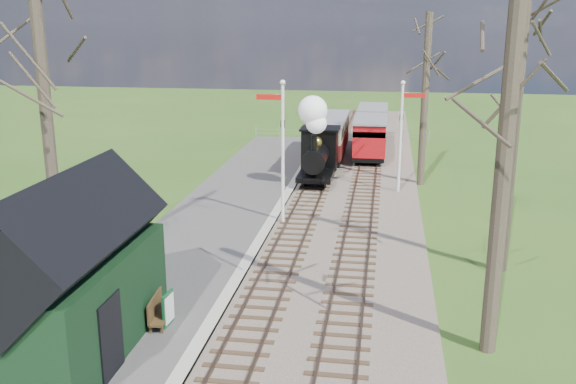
# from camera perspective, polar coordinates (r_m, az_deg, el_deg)

# --- Properties ---
(distant_hills) EXTENTS (114.40, 48.00, 22.02)m
(distant_hills) POSITION_cam_1_polar(r_m,az_deg,el_deg) (78.61, 6.78, -3.41)
(distant_hills) COLOR #385B23
(distant_hills) RESTS_ON ground
(ballast_bed) EXTENTS (8.00, 60.00, 0.10)m
(ballast_bed) POSITION_cam_1_polar(r_m,az_deg,el_deg) (33.38, 4.60, 0.19)
(ballast_bed) COLOR brown
(ballast_bed) RESTS_ON ground
(track_near) EXTENTS (1.60, 60.00, 0.15)m
(track_near) POSITION_cam_1_polar(r_m,az_deg,el_deg) (33.49, 2.38, 0.37)
(track_near) COLOR brown
(track_near) RESTS_ON ground
(track_far) EXTENTS (1.60, 60.00, 0.15)m
(track_far) POSITION_cam_1_polar(r_m,az_deg,el_deg) (33.31, 6.83, 0.19)
(track_far) COLOR brown
(track_far) RESTS_ON ground
(platform) EXTENTS (5.00, 44.00, 0.20)m
(platform) POSITION_cam_1_polar(r_m,az_deg,el_deg) (26.60, -7.13, -3.68)
(platform) COLOR #474442
(platform) RESTS_ON ground
(coping_strip) EXTENTS (0.40, 44.00, 0.21)m
(coping_strip) POSITION_cam_1_polar(r_m,az_deg,el_deg) (26.08, -2.25, -3.94)
(coping_strip) COLOR #B2AD9E
(coping_strip) RESTS_ON ground
(station_shed) EXTENTS (3.25, 6.30, 4.78)m
(station_shed) POSITION_cam_1_polar(r_m,az_deg,el_deg) (17.42, -18.95, -7.11)
(station_shed) COLOR black
(station_shed) RESTS_ON platform
(semaphore_near) EXTENTS (1.22, 0.24, 6.22)m
(semaphore_near) POSITION_cam_1_polar(r_m,az_deg,el_deg) (27.01, -0.61, 4.46)
(semaphore_near) COLOR silver
(semaphore_near) RESTS_ON ground
(semaphore_far) EXTENTS (1.22, 0.24, 5.72)m
(semaphore_far) POSITION_cam_1_polar(r_m,az_deg,el_deg) (32.62, 10.13, 5.59)
(semaphore_far) COLOR silver
(semaphore_far) RESTS_ON ground
(bare_trees) EXTENTS (15.51, 22.39, 12.00)m
(bare_trees) POSITION_cam_1_polar(r_m,az_deg,el_deg) (20.69, 2.46, 5.63)
(bare_trees) COLOR #382D23
(bare_trees) RESTS_ON ground
(fence_line) EXTENTS (12.60, 0.08, 1.00)m
(fence_line) POSITION_cam_1_polar(r_m,az_deg,el_deg) (47.00, 4.70, 5.17)
(fence_line) COLOR slate
(fence_line) RESTS_ON ground
(locomotive) EXTENTS (1.90, 4.43, 4.75)m
(locomotive) POSITION_cam_1_polar(r_m,az_deg,el_deg) (34.13, 2.62, 4.23)
(locomotive) COLOR black
(locomotive) RESTS_ON ground
(coach) EXTENTS (2.22, 7.60, 2.33)m
(coach) POSITION_cam_1_polar(r_m,az_deg,el_deg) (40.17, 3.57, 5.01)
(coach) COLOR black
(coach) RESTS_ON ground
(red_carriage_a) EXTENTS (2.05, 5.07, 2.15)m
(red_carriage_a) POSITION_cam_1_polar(r_m,az_deg,el_deg) (40.50, 7.31, 4.85)
(red_carriage_a) COLOR black
(red_carriage_a) RESTS_ON ground
(red_carriage_b) EXTENTS (2.05, 5.07, 2.15)m
(red_carriage_b) POSITION_cam_1_polar(r_m,az_deg,el_deg) (45.92, 7.52, 6.05)
(red_carriage_b) COLOR black
(red_carriage_b) RESTS_ON ground
(sign_board) EXTENTS (0.15, 0.67, 0.97)m
(sign_board) POSITION_cam_1_polar(r_m,az_deg,el_deg) (18.76, -10.60, -10.15)
(sign_board) COLOR #104B24
(sign_board) RESTS_ON platform
(bench) EXTENTS (0.56, 1.49, 0.83)m
(bench) POSITION_cam_1_polar(r_m,az_deg,el_deg) (18.95, -11.49, -10.25)
(bench) COLOR #463119
(bench) RESTS_ON platform
(person) EXTENTS (0.40, 0.51, 1.21)m
(person) POSITION_cam_1_polar(r_m,az_deg,el_deg) (17.34, -15.70, -12.25)
(person) COLOR #1A2230
(person) RESTS_ON platform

